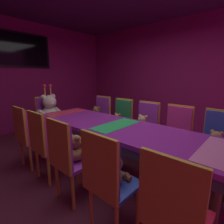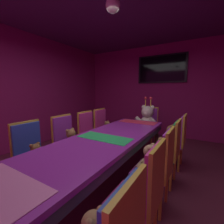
{
  "view_description": "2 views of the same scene",
  "coord_description": "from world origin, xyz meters",
  "px_view_note": "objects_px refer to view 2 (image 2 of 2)",
  "views": [
    {
      "loc": [
        -1.78,
        -1.52,
        1.44
      ],
      "look_at": [
        0.2,
        0.26,
        0.86
      ],
      "focal_mm": 27.24,
      "sensor_mm": 36.0,
      "label": 1
    },
    {
      "loc": [
        1.16,
        -1.72,
        1.4
      ],
      "look_at": [
        -0.14,
        0.44,
        1.05
      ],
      "focal_mm": 24.42,
      "sensor_mm": 36.0,
      "label": 2
    }
  ],
  "objects_px": {
    "teddy_left_2": "(71,139)",
    "teddy_left_1": "(36,154)",
    "chair_left_4": "(102,126)",
    "pendant_light": "(113,5)",
    "teddy_right_2": "(149,159)",
    "wall_tv": "(161,69)",
    "chair_right_1": "(147,188)",
    "teddy_right_4": "(171,135)",
    "teddy_left_4": "(107,127)",
    "king_teddy_bear": "(147,119)",
    "chair_left_1": "(30,150)",
    "chair_right_4": "(179,136)",
    "chair_left_2": "(65,138)",
    "chair_left_3": "(88,131)",
    "banquet_table": "(105,144)",
    "teddy_right_3": "(161,146)",
    "throne_chair": "(149,122)",
    "chair_right_2": "(162,162)",
    "chair_right_3": "(171,146)"
  },
  "relations": [
    {
      "from": "teddy_left_2",
      "to": "king_teddy_bear",
      "type": "relative_size",
      "value": 0.42
    },
    {
      "from": "wall_tv",
      "to": "banquet_table",
      "type": "bearing_deg",
      "value": -90.0
    },
    {
      "from": "king_teddy_bear",
      "to": "chair_left_3",
      "type": "bearing_deg",
      "value": -32.08
    },
    {
      "from": "chair_right_4",
      "to": "teddy_right_4",
      "type": "xyz_separation_m",
      "value": [
        -0.15,
        0.0,
        0.0
      ]
    },
    {
      "from": "teddy_left_1",
      "to": "teddy_right_2",
      "type": "xyz_separation_m",
      "value": [
        1.35,
        0.57,
        0.03
      ]
    },
    {
      "from": "chair_right_3",
      "to": "pendant_light",
      "type": "xyz_separation_m",
      "value": [
        -0.79,
        -0.34,
        1.95
      ]
    },
    {
      "from": "chair_left_4",
      "to": "chair_right_1",
      "type": "bearing_deg",
      "value": -46.24
    },
    {
      "from": "chair_right_4",
      "to": "throne_chair",
      "type": "xyz_separation_m",
      "value": [
        -0.83,
        0.89,
        0.0
      ]
    },
    {
      "from": "teddy_left_2",
      "to": "teddy_left_1",
      "type": "bearing_deg",
      "value": -90.91
    },
    {
      "from": "teddy_right_3",
      "to": "pendant_light",
      "type": "height_order",
      "value": "pendant_light"
    },
    {
      "from": "chair_left_4",
      "to": "pendant_light",
      "type": "bearing_deg",
      "value": -47.99
    },
    {
      "from": "banquet_table",
      "to": "wall_tv",
      "type": "height_order",
      "value": "wall_tv"
    },
    {
      "from": "chair_right_2",
      "to": "chair_right_4",
      "type": "distance_m",
      "value": 1.18
    },
    {
      "from": "chair_left_4",
      "to": "teddy_right_4",
      "type": "relative_size",
      "value": 2.88
    },
    {
      "from": "chair_left_3",
      "to": "teddy_right_4",
      "type": "relative_size",
      "value": 2.88
    },
    {
      "from": "teddy_right_3",
      "to": "pendant_light",
      "type": "xyz_separation_m",
      "value": [
        -0.65,
        -0.34,
        1.98
      ]
    },
    {
      "from": "teddy_right_2",
      "to": "wall_tv",
      "type": "height_order",
      "value": "wall_tv"
    },
    {
      "from": "teddy_left_1",
      "to": "throne_chair",
      "type": "bearing_deg",
      "value": 75.25
    },
    {
      "from": "chair_left_1",
      "to": "chair_right_2",
      "type": "relative_size",
      "value": 1.0
    },
    {
      "from": "chair_left_4",
      "to": "chair_right_4",
      "type": "relative_size",
      "value": 1.0
    },
    {
      "from": "teddy_left_1",
      "to": "chair_right_4",
      "type": "distance_m",
      "value": 2.32
    },
    {
      "from": "teddy_right_2",
      "to": "chair_left_3",
      "type": "bearing_deg",
      "value": -23.12
    },
    {
      "from": "wall_tv",
      "to": "chair_left_1",
      "type": "bearing_deg",
      "value": -102.74
    },
    {
      "from": "banquet_table",
      "to": "teddy_right_3",
      "type": "bearing_deg",
      "value": 39.68
    },
    {
      "from": "chair_left_1",
      "to": "chair_left_2",
      "type": "distance_m",
      "value": 0.62
    },
    {
      "from": "chair_left_1",
      "to": "chair_right_4",
      "type": "distance_m",
      "value": 2.42
    },
    {
      "from": "chair_left_1",
      "to": "teddy_left_2",
      "type": "distance_m",
      "value": 0.64
    },
    {
      "from": "chair_left_3",
      "to": "chair_right_4",
      "type": "distance_m",
      "value": 1.73
    },
    {
      "from": "banquet_table",
      "to": "chair_left_2",
      "type": "height_order",
      "value": "chair_left_2"
    },
    {
      "from": "teddy_right_2",
      "to": "chair_left_1",
      "type": "bearing_deg",
      "value": 20.98
    },
    {
      "from": "chair_left_2",
      "to": "king_teddy_bear",
      "type": "distance_m",
      "value": 2.03
    },
    {
      "from": "teddy_right_3",
      "to": "king_teddy_bear",
      "type": "distance_m",
      "value": 1.49
    },
    {
      "from": "chair_left_2",
      "to": "teddy_right_2",
      "type": "relative_size",
      "value": 2.93
    },
    {
      "from": "chair_left_4",
      "to": "teddy_right_3",
      "type": "xyz_separation_m",
      "value": [
        1.48,
        -0.57,
        -0.03
      ]
    },
    {
      "from": "chair_left_4",
      "to": "teddy_right_2",
      "type": "bearing_deg",
      "value": -37.93
    },
    {
      "from": "chair_right_3",
      "to": "chair_right_4",
      "type": "relative_size",
      "value": 1.0
    },
    {
      "from": "chair_right_1",
      "to": "teddy_right_2",
      "type": "height_order",
      "value": "chair_right_1"
    },
    {
      "from": "chair_right_4",
      "to": "king_teddy_bear",
      "type": "relative_size",
      "value": 1.24
    },
    {
      "from": "chair_right_2",
      "to": "teddy_left_2",
      "type": "bearing_deg",
      "value": -1.91
    },
    {
      "from": "teddy_left_1",
      "to": "king_teddy_bear",
      "type": "height_order",
      "value": "king_teddy_bear"
    },
    {
      "from": "throne_chair",
      "to": "teddy_left_2",
      "type": "bearing_deg",
      "value": -18.74
    },
    {
      "from": "chair_right_4",
      "to": "wall_tv",
      "type": "bearing_deg",
      "value": -66.92
    },
    {
      "from": "chair_left_3",
      "to": "chair_right_1",
      "type": "height_order",
      "value": "same"
    },
    {
      "from": "chair_left_1",
      "to": "chair_left_4",
      "type": "relative_size",
      "value": 1.0
    },
    {
      "from": "banquet_table",
      "to": "teddy_left_2",
      "type": "xyz_separation_m",
      "value": [
        -0.68,
        0.03,
        -0.06
      ]
    },
    {
      "from": "chair_left_4",
      "to": "throne_chair",
      "type": "xyz_separation_m",
      "value": [
        0.81,
        0.92,
        0.0
      ]
    },
    {
      "from": "pendant_light",
      "to": "chair_right_1",
      "type": "bearing_deg",
      "value": -44.3
    },
    {
      "from": "teddy_left_4",
      "to": "king_teddy_bear",
      "type": "distance_m",
      "value": 1.02
    },
    {
      "from": "teddy_right_4",
      "to": "king_teddy_bear",
      "type": "distance_m",
      "value": 1.0
    },
    {
      "from": "chair_right_2",
      "to": "wall_tv",
      "type": "distance_m",
      "value": 3.54
    }
  ]
}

